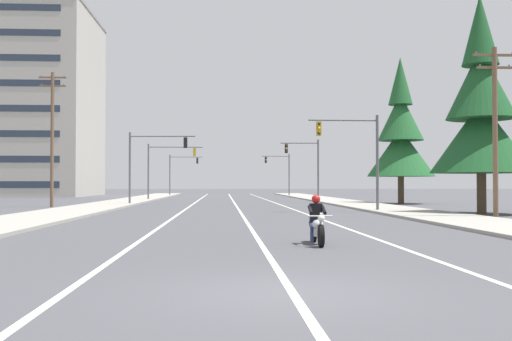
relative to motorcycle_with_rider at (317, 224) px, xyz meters
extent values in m
plane|color=#47474C|center=(-1.80, -7.64, -0.59)|extent=(400.00, 400.00, 0.00)
cube|color=beige|center=(-1.65, 37.36, -0.58)|extent=(0.16, 100.00, 0.01)
cube|color=beige|center=(-5.37, 37.36, -0.58)|extent=(0.16, 100.00, 0.01)
cube|color=beige|center=(2.18, 37.36, -0.58)|extent=(0.16, 100.00, 0.01)
cube|color=#9E998E|center=(8.62, 32.36, -0.52)|extent=(4.40, 110.00, 0.14)
cube|color=#9E998E|center=(-12.23, 32.36, -0.52)|extent=(4.40, 110.00, 0.14)
cylinder|color=black|center=(-0.02, -0.82, -0.27)|extent=(0.13, 0.64, 0.64)
cylinder|color=black|center=(0.02, 0.72, -0.27)|extent=(0.13, 0.64, 0.64)
cylinder|color=silver|center=(-0.01, -0.72, 0.05)|extent=(0.08, 0.33, 0.68)
sphere|color=white|center=(-0.02, -0.87, 0.23)|extent=(0.20, 0.20, 0.20)
cylinder|color=silver|center=(-0.01, -0.67, 0.28)|extent=(0.70, 0.06, 0.04)
ellipsoid|color=#B7BABF|center=(0.00, -0.17, 0.01)|extent=(0.33, 0.57, 0.28)
cube|color=silver|center=(0.00, -0.05, -0.22)|extent=(0.25, 0.45, 0.24)
cube|color=black|center=(0.01, 0.27, -0.05)|extent=(0.29, 0.53, 0.12)
cube|color=#B7BABF|center=(0.02, 0.67, 0.03)|extent=(0.21, 0.36, 0.08)
cylinder|color=silver|center=(-0.13, 0.35, -0.29)|extent=(0.09, 0.55, 0.08)
cube|color=black|center=(0.01, 0.23, 0.33)|extent=(0.37, 0.25, 0.56)
sphere|color=#B21919|center=(0.01, 0.21, 0.74)|extent=(0.26, 0.26, 0.26)
cylinder|color=navy|center=(0.14, 0.09, -0.05)|extent=(0.15, 0.44, 0.30)
cylinder|color=navy|center=(0.16, -0.09, -0.35)|extent=(0.11, 0.16, 0.35)
cylinder|color=black|center=(0.20, -0.03, 0.43)|extent=(0.11, 0.52, 0.27)
cylinder|color=navy|center=(-0.14, 0.09, -0.05)|extent=(0.15, 0.44, 0.30)
cylinder|color=navy|center=(-0.16, -0.09, -0.35)|extent=(0.11, 0.16, 0.35)
cylinder|color=black|center=(-0.20, -0.03, 0.43)|extent=(0.11, 0.52, 0.27)
cylinder|color=#56565B|center=(7.12, 19.90, 2.51)|extent=(0.18, 0.18, 6.20)
cylinder|color=#56565B|center=(4.89, 19.87, 5.26)|extent=(4.46, 0.17, 0.11)
cube|color=#B79319|center=(3.33, 19.85, 4.71)|extent=(0.30, 0.24, 0.90)
sphere|color=black|center=(3.33, 19.69, 5.01)|extent=(0.18, 0.18, 0.18)
sphere|color=orange|center=(3.33, 19.69, 4.71)|extent=(0.18, 0.18, 0.18)
sphere|color=black|center=(3.33, 19.69, 4.41)|extent=(0.18, 0.18, 0.18)
cylinder|color=#56565B|center=(-10.67, 33.49, 2.51)|extent=(0.18, 0.18, 6.20)
cylinder|color=#56565B|center=(-7.88, 33.30, 5.26)|extent=(5.58, 0.49, 0.11)
cube|color=black|center=(-5.93, 33.17, 4.71)|extent=(0.32, 0.26, 0.90)
sphere|color=black|center=(-5.92, 33.33, 5.01)|extent=(0.18, 0.18, 0.18)
sphere|color=orange|center=(-5.92, 33.33, 4.71)|extent=(0.18, 0.18, 0.18)
sphere|color=black|center=(-5.92, 33.33, 4.41)|extent=(0.18, 0.18, 0.18)
cylinder|color=#56565B|center=(6.73, 40.84, 2.51)|extent=(0.18, 0.18, 6.20)
cylinder|color=#56565B|center=(4.87, 40.93, 5.26)|extent=(3.73, 0.31, 0.11)
cube|color=black|center=(3.56, 41.00, 4.71)|extent=(0.31, 0.26, 0.90)
sphere|color=black|center=(3.55, 40.85, 5.01)|extent=(0.18, 0.18, 0.18)
sphere|color=orange|center=(3.55, 40.85, 4.71)|extent=(0.18, 0.18, 0.18)
sphere|color=black|center=(3.55, 40.85, 4.41)|extent=(0.18, 0.18, 0.18)
cylinder|color=#56565B|center=(-10.91, 48.12, 2.51)|extent=(0.18, 0.18, 6.20)
cylinder|color=#56565B|center=(-7.94, 48.10, 5.26)|extent=(5.94, 0.14, 0.11)
cube|color=#B79319|center=(-5.86, 48.09, 4.71)|extent=(0.30, 0.24, 0.90)
sphere|color=black|center=(-5.86, 48.25, 5.01)|extent=(0.18, 0.18, 0.18)
sphere|color=orange|center=(-5.86, 48.25, 4.71)|extent=(0.18, 0.18, 0.18)
sphere|color=black|center=(-5.86, 48.25, 4.41)|extent=(0.18, 0.18, 0.18)
cylinder|color=#56565B|center=(7.01, 68.83, 2.51)|extent=(0.18, 0.18, 6.20)
cylinder|color=#56565B|center=(4.98, 68.75, 5.26)|extent=(4.05, 0.28, 0.11)
cube|color=black|center=(3.57, 68.69, 4.71)|extent=(0.31, 0.25, 0.90)
sphere|color=black|center=(3.57, 68.53, 5.01)|extent=(0.18, 0.18, 0.18)
sphere|color=orange|center=(3.57, 68.53, 4.71)|extent=(0.18, 0.18, 0.18)
sphere|color=black|center=(3.57, 68.53, 4.41)|extent=(0.18, 0.18, 0.18)
cylinder|color=#56565B|center=(-10.66, 71.94, 2.51)|extent=(0.18, 0.18, 6.20)
cylinder|color=#56565B|center=(-8.25, 72.11, 5.26)|extent=(4.82, 0.43, 0.11)
cube|color=black|center=(-6.56, 72.22, 4.71)|extent=(0.32, 0.26, 0.90)
sphere|color=black|center=(-6.58, 72.37, 5.01)|extent=(0.18, 0.18, 0.18)
sphere|color=orange|center=(-6.58, 72.37, 4.71)|extent=(0.18, 0.18, 0.18)
sphere|color=black|center=(-6.58, 72.37, 4.41)|extent=(0.18, 0.18, 0.18)
cylinder|color=brown|center=(11.26, 12.28, 3.84)|extent=(0.26, 0.26, 8.85)
cube|color=brown|center=(11.26, 12.28, 7.87)|extent=(2.27, 0.12, 0.12)
cylinder|color=slate|center=(10.30, 12.28, 7.97)|extent=(0.08, 0.08, 0.12)
cylinder|color=slate|center=(12.21, 12.28, 7.97)|extent=(0.08, 0.08, 0.12)
cube|color=brown|center=(11.26, 12.28, 7.22)|extent=(1.85, 0.12, 0.12)
cylinder|color=slate|center=(10.48, 12.28, 7.32)|extent=(0.08, 0.08, 0.12)
cylinder|color=slate|center=(12.04, 12.28, 7.32)|extent=(0.08, 0.08, 0.12)
cylinder|color=brown|center=(-15.96, 29.13, 4.64)|extent=(0.26, 0.26, 10.45)
cube|color=brown|center=(-15.96, 29.13, 9.46)|extent=(2.09, 0.12, 0.12)
cylinder|color=slate|center=(-16.83, 29.13, 9.56)|extent=(0.08, 0.08, 0.12)
cylinder|color=slate|center=(-15.08, 29.13, 9.56)|extent=(0.08, 0.08, 0.12)
cube|color=brown|center=(-15.96, 29.13, 8.81)|extent=(2.00, 0.12, 0.12)
cylinder|color=slate|center=(-16.80, 29.13, 8.91)|extent=(0.08, 0.08, 0.12)
cylinder|color=slate|center=(-15.11, 29.13, 8.91)|extent=(0.08, 0.08, 0.12)
cylinder|color=#4C3828|center=(12.53, 16.78, 0.63)|extent=(0.54, 0.54, 2.44)
cone|color=#194C23|center=(12.53, 16.78, 3.98)|extent=(5.96, 5.96, 4.27)
cone|color=#194C23|center=(12.53, 16.78, 7.19)|extent=(4.05, 4.05, 4.27)
cone|color=#194C23|center=(12.53, 16.78, 10.39)|extent=(2.14, 2.14, 4.27)
cylinder|color=#4C3828|center=(13.29, 35.01, 0.65)|extent=(0.55, 0.55, 2.47)
cone|color=#1E5628|center=(13.29, 35.01, 4.04)|extent=(6.03, 6.03, 4.32)
cone|color=#1E5628|center=(13.29, 35.01, 7.28)|extent=(4.10, 4.10, 4.32)
cone|color=#1E5628|center=(13.29, 35.01, 10.52)|extent=(2.17, 2.17, 4.32)
cube|color=#B2ADA3|center=(-35.46, 72.73, 12.98)|extent=(26.18, 19.94, 27.14)
cube|color=gray|center=(-35.46, 72.73, 26.75)|extent=(26.42, 20.18, 0.40)
camera|label=1|loc=(-2.80, -17.35, 1.20)|focal=41.48mm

